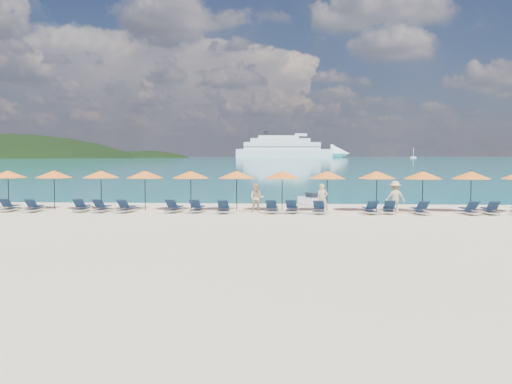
{
  "coord_description": "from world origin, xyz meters",
  "views": [
    {
      "loc": [
        1.88,
        -26.2,
        3.11
      ],
      "look_at": [
        0.0,
        3.0,
        1.2
      ],
      "focal_mm": 40.0,
      "sensor_mm": 36.0,
      "label": 1
    }
  ],
  "objects": [
    {
      "name": "umbrella_10",
      "position": [
        11.55,
        5.33,
        2.02
      ],
      "size": [
        2.1,
        2.1,
        2.28
      ],
      "color": "black",
      "rests_on": "ground"
    },
    {
      "name": "lounger_14",
      "position": [
        8.53,
        3.93,
        0.24
      ],
      "size": [
        0.76,
        1.74,
        0.66
      ],
      "rotation": [
        0.0,
        0.0,
        0.08
      ],
      "color": "silver",
      "rests_on": "ground"
    },
    {
      "name": "lounger_7",
      "position": [
        -3.26,
        4.14,
        0.24
      ],
      "size": [
        0.71,
        1.73,
        0.66
      ],
      "rotation": [
        0.0,
        0.0,
        -0.05
      ],
      "color": "silver",
      "rests_on": "ground"
    },
    {
      "name": "lounger_4",
      "position": [
        -8.45,
        4.02,
        0.24
      ],
      "size": [
        0.67,
        1.72,
        0.66
      ],
      "rotation": [
        0.0,
        0.0,
        -0.03
      ],
      "color": "silver",
      "rests_on": "ground"
    },
    {
      "name": "lounger_16",
      "position": [
        12.18,
        4.11,
        0.24
      ],
      "size": [
        0.67,
        1.72,
        0.66
      ],
      "rotation": [
        0.0,
        0.0,
        -0.03
      ],
      "color": "silver",
      "rests_on": "ground"
    },
    {
      "name": "lounger_15",
      "position": [
        11.07,
        4.01,
        0.24
      ],
      "size": [
        0.73,
        1.74,
        0.66
      ],
      "rotation": [
        0.0,
        0.0,
        0.06
      ],
      "color": "silver",
      "rests_on": "ground"
    },
    {
      "name": "umbrella_9",
      "position": [
        8.95,
        5.25,
        2.02
      ],
      "size": [
        2.1,
        2.1,
        2.28
      ],
      "color": "black",
      "rests_on": "ground"
    },
    {
      "name": "umbrella_4",
      "position": [
        -3.81,
        5.33,
        2.02
      ],
      "size": [
        2.1,
        2.1,
        2.28
      ],
      "color": "black",
      "rests_on": "ground"
    },
    {
      "name": "umbrella_7",
      "position": [
        3.79,
        5.35,
        2.02
      ],
      "size": [
        2.1,
        2.1,
        2.28
      ],
      "color": "black",
      "rests_on": "ground"
    },
    {
      "name": "lounger_13",
      "position": [
        6.97,
        4.17,
        0.24
      ],
      "size": [
        0.77,
        1.75,
        0.66
      ],
      "rotation": [
        0.0,
        0.0,
        -0.09
      ],
      "color": "silver",
      "rests_on": "ground"
    },
    {
      "name": "beachgoer_a",
      "position": [
        3.45,
        3.98,
        0.79
      ],
      "size": [
        0.64,
        0.47,
        1.59
      ],
      "primitive_type": "imported",
      "rotation": [
        0.0,
        0.0,
        0.17
      ],
      "color": "tan",
      "rests_on": "ground"
    },
    {
      "name": "umbrella_5",
      "position": [
        -1.23,
        5.35,
        2.02
      ],
      "size": [
        2.1,
        2.1,
        2.28
      ],
      "color": "black",
      "rests_on": "ground"
    },
    {
      "name": "headland_small",
      "position": [
        -150.0,
        560.0,
        -35.0
      ],
      "size": [
        162.0,
        126.0,
        85.5
      ],
      "color": "black",
      "rests_on": "ground"
    },
    {
      "name": "umbrella_0",
      "position": [
        -14.3,
        5.22,
        2.02
      ],
      "size": [
        2.1,
        2.1,
        2.28
      ],
      "color": "black",
      "rests_on": "ground"
    },
    {
      "name": "beachgoer_b",
      "position": [
        -0.04,
        4.29,
        0.79
      ],
      "size": [
        0.81,
        0.52,
        1.59
      ],
      "primitive_type": "imported",
      "rotation": [
        0.0,
        0.0,
        -0.09
      ],
      "color": "tan",
      "rests_on": "ground"
    },
    {
      "name": "cruise_ship",
      "position": [
        2.83,
        575.38,
        8.71
      ],
      "size": [
        121.6,
        31.75,
        33.48
      ],
      "rotation": [
        0.0,
        0.0,
        0.11
      ],
      "color": "white",
      "rests_on": "ground"
    },
    {
      "name": "sea",
      "position": [
        0.0,
        660.0,
        0.01
      ],
      "size": [
        1600.0,
        1300.0,
        0.01
      ],
      "primitive_type": "cube",
      "color": "#1FA9B2",
      "rests_on": "ground"
    },
    {
      "name": "lounger_5",
      "position": [
        -7.08,
        3.95,
        0.24
      ],
      "size": [
        0.76,
        1.75,
        0.66
      ],
      "rotation": [
        0.0,
        0.0,
        -0.08
      ],
      "color": "silver",
      "rests_on": "ground"
    },
    {
      "name": "lounger_9",
      "position": [
        0.79,
        4.09,
        0.24
      ],
      "size": [
        0.7,
        1.73,
        0.66
      ],
      "rotation": [
        0.0,
        0.0,
        -0.05
      ],
      "color": "silver",
      "rests_on": "ground"
    },
    {
      "name": "lounger_12",
      "position": [
        5.95,
        3.94,
        0.24
      ],
      "size": [
        0.77,
        1.75,
        0.66
      ],
      "rotation": [
        0.0,
        0.0,
        0.09
      ],
      "color": "silver",
      "rests_on": "ground"
    },
    {
      "name": "umbrella_1",
      "position": [
        -11.66,
        5.32,
        2.02
      ],
      "size": [
        2.1,
        2.1,
        2.28
      ],
      "color": "black",
      "rests_on": "ground"
    },
    {
      "name": "lounger_3",
      "position": [
        -9.63,
        4.19,
        0.24
      ],
      "size": [
        0.73,
        1.74,
        0.66
      ],
      "rotation": [
        0.0,
        0.0,
        0.07
      ],
      "color": "silver",
      "rests_on": "ground"
    },
    {
      "name": "umbrella_8",
      "position": [
        6.51,
        5.44,
        2.02
      ],
      "size": [
        2.1,
        2.1,
        2.28
      ],
      "color": "black",
      "rests_on": "ground"
    },
    {
      "name": "jetski",
      "position": [
        2.99,
        9.08,
        0.3
      ],
      "size": [
        1.57,
        2.21,
        0.74
      ],
      "rotation": [
        0.0,
        0.0,
        0.43
      ],
      "color": "white",
      "rests_on": "ground"
    },
    {
      "name": "beachgoer_c",
      "position": [
        7.36,
        4.55,
        0.86
      ],
      "size": [
        1.17,
        0.67,
        1.72
      ],
      "primitive_type": "imported",
      "rotation": [
        0.0,
        0.0,
        3.29
      ],
      "color": "tan",
      "rests_on": "ground"
    },
    {
      "name": "lounger_1",
      "position": [
        -13.64,
        4.05,
        0.24
      ],
      "size": [
        0.74,
        1.74,
        0.66
      ],
      "rotation": [
        0.0,
        0.0,
        0.07
      ],
      "color": "silver",
      "rests_on": "ground"
    },
    {
      "name": "lounger_2",
      "position": [
        -12.21,
        3.97,
        0.24
      ],
      "size": [
        0.78,
        1.75,
        0.66
      ],
      "rotation": [
        0.0,
        0.0,
        0.1
      ],
      "color": "silver",
      "rests_on": "ground"
    },
    {
      "name": "lounger_10",
      "position": [
        1.86,
        4.24,
        0.24
      ],
      "size": [
        0.77,
        1.75,
        0.66
      ],
      "rotation": [
        0.0,
        0.0,
        -0.09
      ],
      "color": "silver",
      "rests_on": "ground"
    },
    {
      "name": "umbrella_2",
      "position": [
        -8.97,
        5.43,
        2.02
      ],
      "size": [
        2.1,
        2.1,
        2.28
      ],
      "color": "black",
      "rests_on": "ground"
    },
    {
      "name": "sailboat_near",
      "position": [
        119.43,
        539.31,
        1.03
      ],
      "size": [
        5.46,
        1.82,
        10.02
      ],
      "color": "white",
      "rests_on": "ground"
    },
    {
      "name": "lounger_6",
      "position": [
        -4.5,
        4.12,
        0.24
      ],
      "size": [
        0.79,
        1.75,
        0.66
      ],
      "rotation": [
        0.0,
        0.0,
        -0.1
      ],
      "color": "silver",
      "rests_on": "ground"
    },
    {
      "name": "umbrella_6",
      "position": [
        1.3,
        5.39,
        2.02
      ],
      "size": [
        2.1,
        2.1,
        2.28
      ],
      "color": "black",
      "rests_on": "ground"
    },
    {
      "name": "lounger_8",
      "position": [
        -1.78,
        3.93,
        0.24
      ],
      "size": [
        0.7,
        1.73,
        0.66
      ],
      "rotation": [
        0.0,
        0.0,
        0.05
      ],
      "color": "silver",
      "rests_on": "ground"
    },
    {
      "name": "lounger_11",
      "position": [
        3.29,
        3.91,
        0.24
      ],
      "size": [
        0.79,
        1.76,
        0.66
      ],
      "rotation": [
        0.0,
        0.0,
        -0.1
      ],
      "color": "silver",
      "rests_on": "ground"
    },
    {
      "name": "ground",
      "position": [
        0.0,
        0.0,
        0.0
      ],
      "size": [
        1400.0,
        1400.0,
        0.0
      ],
      "primitive_type": "plane",
      "color": "beige"
    },
    {
      "name": "umbrella_3",
      "position": [
        -6.38,
        5.2,
        2.02
      ],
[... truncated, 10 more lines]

